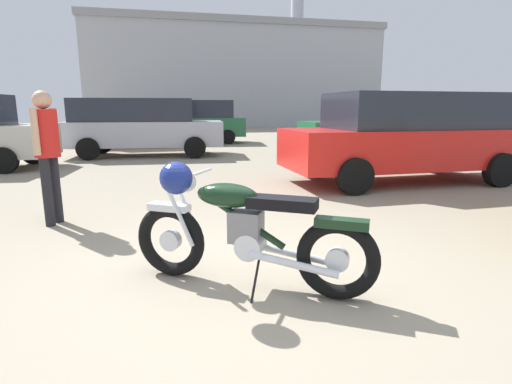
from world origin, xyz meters
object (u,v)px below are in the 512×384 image
vintage_motorcycle (241,229)px  silver_sedan_mid (141,125)px  white_estate_far (131,123)px  pale_sedan_back (409,135)px  bystander (47,144)px  dark_sedan_left (201,121)px  blue_hatchback_right (368,126)px

vintage_motorcycle → silver_sedan_mid: 9.89m
white_estate_far → pale_sedan_back: bearing=120.9°
vintage_motorcycle → bystander: 3.10m
vintage_motorcycle → white_estate_far: size_ratio=0.47×
vintage_motorcycle → dark_sedan_left: 14.19m
dark_sedan_left → silver_sedan_mid: 4.88m
blue_hatchback_right → vintage_motorcycle: bearing=56.4°
bystander → white_estate_far: 10.68m
white_estate_far → silver_sedan_mid: size_ratio=0.87×
bystander → white_estate_far: bearing=-72.0°
vintage_motorcycle → bystander: bystander is taller
white_estate_far → bystander: bearing=86.5°
silver_sedan_mid → bystander: bearing=-91.2°
dark_sedan_left → silver_sedan_mid: size_ratio=0.84×
vintage_motorcycle → dark_sedan_left: dark_sedan_left is taller
white_estate_far → dark_sedan_left: (2.65, 1.37, 0.00)m
bystander → pale_sedan_back: size_ratio=0.34×
pale_sedan_back → vintage_motorcycle: bearing=42.8°
vintage_motorcycle → pale_sedan_back: size_ratio=0.39×
vintage_motorcycle → blue_hatchback_right: blue_hatchback_right is taller
white_estate_far → dark_sedan_left: same height
vintage_motorcycle → bystander: bearing=-18.3°
blue_hatchback_right → dark_sedan_left: bearing=-51.1°
dark_sedan_left → vintage_motorcycle: bearing=92.5°
vintage_motorcycle → pale_sedan_back: 5.77m
pale_sedan_back → blue_hatchback_right: size_ratio=1.21×
vintage_motorcycle → silver_sedan_mid: size_ratio=0.41×
pale_sedan_back → blue_hatchback_right: 4.58m
bystander → dark_sedan_left: bearing=-84.9°
vintage_motorcycle → silver_sedan_mid: silver_sedan_mid is taller
bystander → silver_sedan_mid: size_ratio=0.35×
dark_sedan_left → blue_hatchback_right: (5.11, -5.41, 0.00)m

